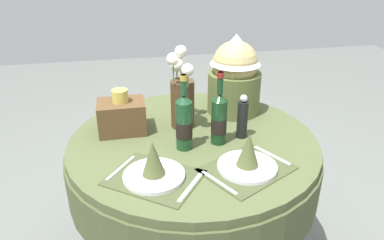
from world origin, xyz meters
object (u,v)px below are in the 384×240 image
Objects in this scene: dining_table at (193,166)px; wine_bottle_centre at (184,122)px; place_setting_left at (154,168)px; wine_bottle_left at (219,118)px; woven_basket_side_left at (122,116)px; flower_vase at (181,93)px; place_setting_right at (248,159)px; pepper_mill at (242,118)px; gift_tub_back_right at (235,72)px.

dining_table is 3.46× the size of wine_bottle_centre.
place_setting_left is 0.40m from wine_bottle_left.
dining_table is 5.34× the size of woven_basket_side_left.
wine_bottle_left is (0.13, -0.21, -0.05)m from flower_vase.
place_setting_right is 0.26m from wine_bottle_left.
dining_table is at bearing 172.01° from pepper_mill.
gift_tub_back_right is at bearing 43.61° from dining_table.
place_setting_left is at bearing -113.14° from flower_vase.
wine_bottle_left is (0.32, 0.23, 0.07)m from place_setting_left.
flower_vase is 0.93× the size of gift_tub_back_right.
pepper_mill is 0.32m from gift_tub_back_right.
dining_table is 0.40m from place_setting_right.
dining_table is 3.51× the size of wine_bottle_left.
dining_table is 0.30m from wine_bottle_left.
wine_bottle_centre is at bearing 52.95° from place_setting_left.
pepper_mill is at bearing 30.37° from place_setting_left.
wine_bottle_left is 0.13m from pepper_mill.
place_setting_left is 2.02× the size of pepper_mill.
gift_tub_back_right is (0.30, 0.12, 0.05)m from flower_vase.
pepper_mill reaches higher than place_setting_left.
wine_bottle_left is at bearing -57.06° from flower_vase.
flower_vase is 0.25m from wine_bottle_left.
wine_bottle_centre reaches higher than place_setting_right.
place_setting_right reaches higher than dining_table.
wine_bottle_left reaches higher than pepper_mill.
pepper_mill is (0.44, 0.26, 0.05)m from place_setting_left.
place_setting_right is 0.60m from gift_tub_back_right.
pepper_mill is 0.96× the size of woven_basket_side_left.
woven_basket_side_left is (-0.54, 0.17, -0.02)m from pepper_mill.
gift_tub_back_right reaches higher than place_setting_right.
wine_bottle_centre is (-0.22, 0.22, 0.08)m from place_setting_right.
wine_bottle_centre is (-0.16, -0.02, 0.01)m from wine_bottle_left.
gift_tub_back_right is 1.89× the size of woven_basket_side_left.
gift_tub_back_right is at bearing 78.55° from place_setting_right.
pepper_mill is (0.22, -0.03, 0.25)m from dining_table.
place_setting_right is 1.91× the size of woven_basket_side_left.
place_setting_left is 0.27m from wine_bottle_centre.
gift_tub_back_right is at bearing 80.52° from pepper_mill.
dining_table is 0.53m from gift_tub_back_right.
pepper_mill is 0.51× the size of gift_tub_back_right.
wine_bottle_centre is at bearing -134.05° from gift_tub_back_right.
place_setting_right is at bearing -42.39° from woven_basket_side_left.
flower_vase reaches higher than woven_basket_side_left.
wine_bottle_left is at bearing 6.77° from wine_bottle_centre.
wine_bottle_left is (-0.06, 0.24, 0.07)m from place_setting_right.
gift_tub_back_right is (0.49, 0.55, 0.17)m from place_setting_left.
wine_bottle_left is at bearing -25.30° from woven_basket_side_left.
wine_bottle_left reaches higher than woven_basket_side_left.
pepper_mill is 0.57m from woven_basket_side_left.
place_setting_left is (-0.21, -0.29, 0.20)m from dining_table.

